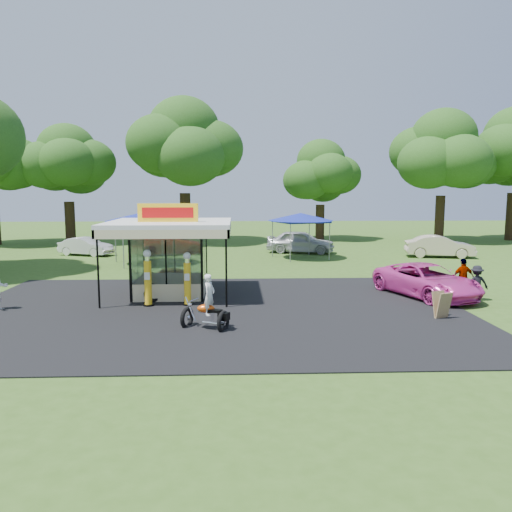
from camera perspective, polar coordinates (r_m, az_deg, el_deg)
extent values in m
plane|color=#33531A|center=(18.03, -5.29, -7.76)|extent=(120.00, 120.00, 0.00)
cube|color=black|center=(19.96, -5.00, -6.19)|extent=(20.00, 14.00, 0.04)
cube|color=white|center=(23.05, -9.63, -4.38)|extent=(3.00, 3.00, 0.06)
cube|color=white|center=(22.61, -9.82, 3.73)|extent=(5.40, 5.40, 0.18)
cube|color=yellow|center=(22.09, -10.01, 4.91)|extent=(2.60, 0.25, 0.80)
cube|color=red|center=(21.96, -10.06, 4.89)|extent=(2.21, 0.02, 0.45)
cylinder|color=black|center=(20.81, -17.61, -1.52)|extent=(0.08, 0.08, 3.20)
cylinder|color=black|center=(20.08, -3.42, -1.50)|extent=(0.08, 0.08, 3.20)
cylinder|color=black|center=(21.04, -12.17, -5.54)|extent=(0.44, 0.44, 0.10)
cylinder|color=yellow|center=(20.85, -12.25, -2.99)|extent=(0.30, 0.30, 1.80)
cylinder|color=silver|center=(20.70, -12.32, -0.27)|extent=(0.20, 0.20, 0.20)
sphere|color=white|center=(20.67, -12.34, 0.28)|extent=(0.32, 0.32, 0.32)
cube|color=white|center=(20.63, -12.35, -2.26)|extent=(0.22, 0.02, 0.30)
cylinder|color=black|center=(20.90, -7.80, -5.53)|extent=(0.42, 0.42, 0.10)
cylinder|color=yellow|center=(20.71, -7.84, -3.10)|extent=(0.29, 0.29, 1.71)
cylinder|color=silver|center=(20.56, -7.89, -0.50)|extent=(0.19, 0.19, 0.19)
sphere|color=white|center=(20.54, -7.90, 0.03)|extent=(0.30, 0.30, 0.30)
cube|color=white|center=(20.50, -7.90, -2.41)|extent=(0.21, 0.02, 0.29)
torus|color=black|center=(17.70, -7.90, -7.03)|extent=(0.46, 0.78, 0.79)
torus|color=black|center=(17.06, -3.77, -7.53)|extent=(0.46, 0.78, 0.79)
cube|color=silver|center=(17.31, -5.74, -6.81)|extent=(0.58, 0.45, 0.28)
ellipsoid|color=#DE500F|center=(17.25, -5.76, -5.97)|extent=(0.60, 0.34, 0.28)
cube|color=black|center=(17.11, -4.78, -6.26)|extent=(0.57, 0.44, 0.09)
cube|color=black|center=(16.99, -3.69, -6.90)|extent=(0.43, 0.43, 0.26)
cylinder|color=silver|center=(17.55, -7.52, -6.01)|extent=(0.40, 0.22, 0.84)
cylinder|color=silver|center=(17.41, -7.13, -5.01)|extent=(0.28, 0.53, 0.05)
sphere|color=silver|center=(17.53, -7.58, -5.56)|extent=(0.15, 0.15, 0.15)
imported|color=white|center=(17.07, -5.36, -4.42)|extent=(0.52, 0.61, 1.41)
torus|color=black|center=(21.69, -11.68, -4.17)|extent=(0.86, 0.50, 0.83)
torus|color=black|center=(21.88, -11.98, -4.08)|extent=(0.89, 0.60, 0.83)
cube|color=#593819|center=(19.70, 20.59, -5.37)|extent=(0.61, 0.43, 1.01)
cube|color=#593819|center=(19.92, 20.32, -5.22)|extent=(0.61, 0.43, 1.01)
imported|color=yellow|center=(25.11, -9.02, -2.35)|extent=(2.82, 1.13, 0.96)
imported|color=#DF3CA3|center=(23.59, 18.93, -2.67)|extent=(4.13, 5.82, 1.47)
imported|color=black|center=(23.52, 23.90, -2.86)|extent=(1.04, 0.65, 1.54)
imported|color=gray|center=(24.13, 22.60, -2.30)|extent=(1.05, 0.52, 1.74)
imported|color=silver|center=(38.57, -18.87, 1.04)|extent=(4.25, 2.70, 1.32)
imported|color=#9B140B|center=(37.52, -10.18, 1.36)|extent=(5.91, 4.03, 1.59)
imported|color=#B8B8BD|center=(38.10, 5.13, 1.65)|extent=(5.46, 3.37, 1.74)
imported|color=beige|center=(37.83, 20.24, 1.04)|extent=(4.95, 2.56, 1.56)
cylinder|color=gray|center=(34.86, -14.75, 1.66)|extent=(0.07, 0.07, 2.67)
cylinder|color=gray|center=(34.32, -9.64, 1.71)|extent=(0.07, 0.07, 2.67)
cylinder|color=gray|center=(31.83, -15.96, 1.08)|extent=(0.07, 0.07, 2.67)
cylinder|color=gray|center=(31.24, -10.37, 1.13)|extent=(0.07, 0.07, 2.67)
cube|color=navy|center=(32.91, -12.75, 3.83)|extent=(3.33, 3.33, 0.13)
cone|color=navy|center=(32.89, -12.77, 4.43)|extent=(4.80, 4.80, 0.56)
cylinder|color=gray|center=(36.33, 2.47, 2.02)|extent=(0.06, 0.06, 2.53)
cylinder|color=gray|center=(36.70, 7.08, 2.02)|extent=(0.06, 0.06, 2.53)
cylinder|color=gray|center=(33.40, 2.89, 1.53)|extent=(0.06, 0.06, 2.53)
cylinder|color=gray|center=(33.80, 7.89, 1.54)|extent=(0.06, 0.06, 2.53)
cube|color=navy|center=(34.92, 5.11, 3.96)|extent=(3.16, 3.16, 0.13)
cone|color=navy|center=(34.90, 5.11, 4.49)|extent=(4.55, 4.55, 0.53)
cylinder|color=black|center=(47.94, -20.47, 3.61)|extent=(0.89, 0.89, 3.74)
ellipsoid|color=#254914|center=(47.90, -20.74, 9.30)|extent=(8.67, 8.67, 7.43)
cylinder|color=black|center=(45.85, -8.07, 4.33)|extent=(0.96, 0.96, 4.49)
ellipsoid|color=#254914|center=(45.91, -8.21, 11.62)|extent=(10.78, 10.78, 9.24)
cylinder|color=black|center=(48.66, 7.32, 3.86)|extent=(0.84, 0.84, 3.37)
ellipsoid|color=#254914|center=(48.57, 7.40, 8.93)|extent=(7.86, 7.86, 6.74)
cylinder|color=black|center=(49.37, 20.24, 4.03)|extent=(0.85, 0.85, 4.26)
ellipsoid|color=#254914|center=(49.38, 20.53, 10.34)|extent=(9.95, 9.95, 8.52)
cylinder|color=black|center=(53.71, 27.17, 4.04)|extent=(1.01, 1.01, 4.51)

